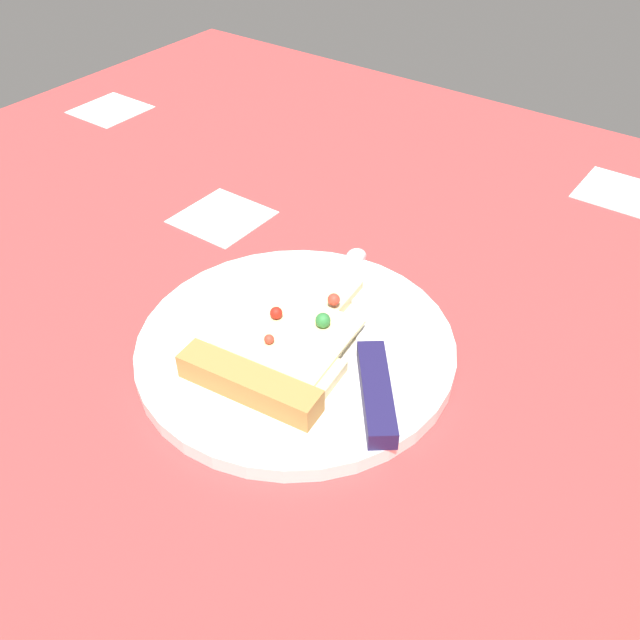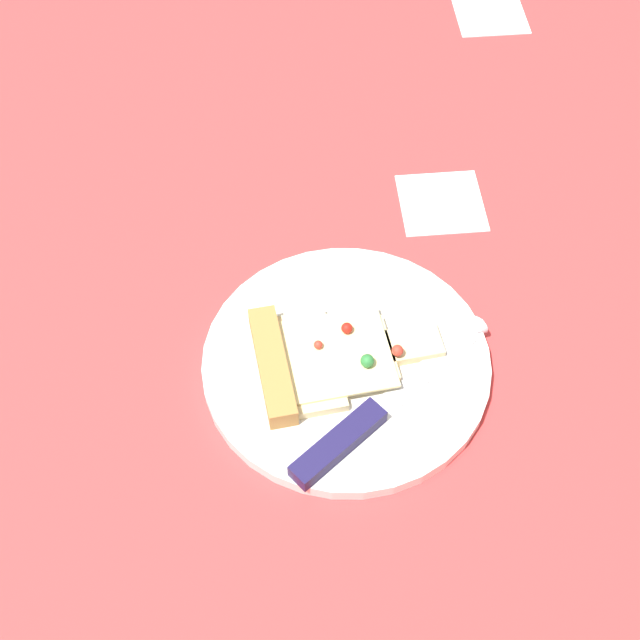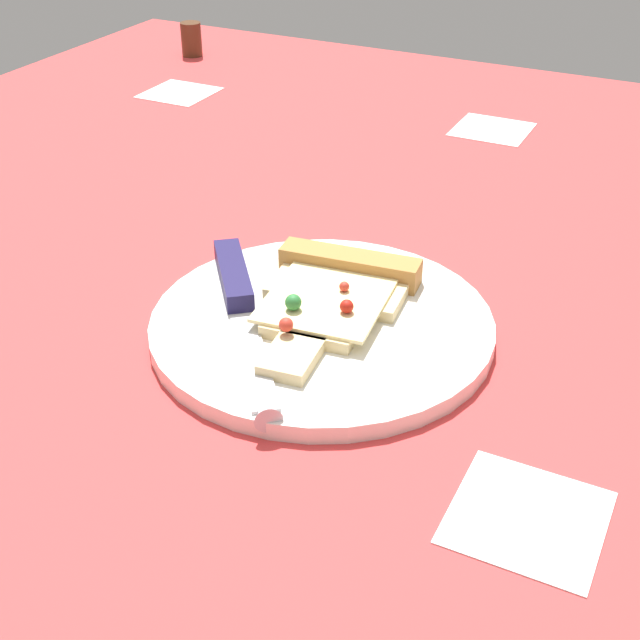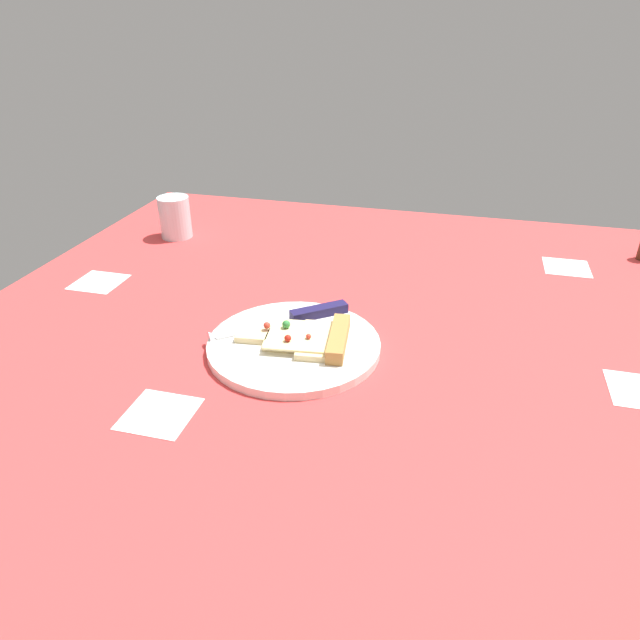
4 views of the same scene
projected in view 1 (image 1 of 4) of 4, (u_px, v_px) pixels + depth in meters
The scene contains 4 objects.
ground_plane at pixel (260, 450), 52.69cm from camera, with size 138.29×138.29×3.00cm.
plate at pixel (296, 347), 58.41cm from camera, with size 27.16×27.16×1.42cm, color white.
pizza_slice at pixel (280, 352), 55.73cm from camera, with size 12.26×18.18×2.59cm.
knife at pixel (370, 353), 55.89cm from camera, with size 16.51×20.15×2.45cm.
Camera 1 is at (23.54, -24.42, 40.32)cm, focal length 38.29 mm.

